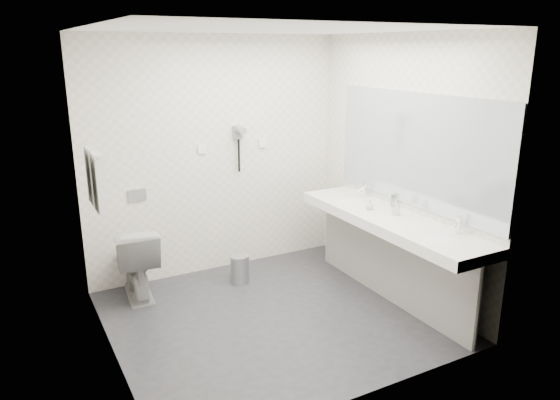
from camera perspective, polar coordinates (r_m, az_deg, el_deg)
floor at (r=4.93m, az=-0.72°, el=-12.48°), size 2.80×2.80×0.00m
ceiling at (r=4.33m, az=-0.84°, el=17.98°), size 2.80×2.80×0.00m
wall_back at (r=5.62m, az=-6.97°, el=4.62°), size 2.80×0.00×2.80m
wall_front at (r=3.42m, az=9.44°, el=-3.05°), size 2.80×0.00×2.80m
wall_left at (r=4.03m, az=-18.66°, el=-0.71°), size 0.00×2.60×2.60m
wall_right at (r=5.25m, az=12.91°, el=3.51°), size 0.00×2.60×2.60m
vanity_counter at (r=5.04m, az=11.72°, el=-2.23°), size 0.55×2.20×0.10m
vanity_panel at (r=5.21m, az=11.67°, el=-6.63°), size 0.03×2.15×0.75m
vanity_post_near at (r=4.56m, az=20.47°, el=-10.75°), size 0.06×0.06×0.75m
vanity_post_far at (r=5.99m, az=5.52°, el=-3.29°), size 0.06×0.06×0.75m
mirror at (r=5.05m, az=14.41°, el=5.25°), size 0.02×2.20×1.05m
basin_near at (r=4.59m, az=16.95°, el=-4.02°), size 0.40×0.31×0.05m
basin_far at (r=5.52m, az=7.43°, el=-0.04°), size 0.40×0.31×0.05m
faucet_near at (r=4.69m, az=18.72°, el=-2.55°), size 0.04×0.04×0.15m
faucet_far at (r=5.61m, az=9.08°, el=1.10°), size 0.04×0.04×0.15m
soap_bottle_a at (r=5.06m, az=12.31°, el=-1.01°), size 0.07×0.07×0.10m
soap_bottle_b at (r=5.17m, az=9.64°, el=-0.51°), size 0.11×0.11×0.10m
soap_bottle_c at (r=5.04m, az=12.57°, el=-1.03°), size 0.05×0.05×0.12m
glass_left at (r=5.32m, az=12.22°, el=-0.06°), size 0.09×0.09×0.12m
toilet at (r=5.36m, az=-15.29°, el=-6.37°), size 0.48×0.75×0.72m
flush_plate at (r=5.43m, az=-15.16°, el=0.51°), size 0.18×0.02×0.12m
pedal_bin at (r=5.55m, az=-4.38°, el=-7.50°), size 0.26×0.26×0.28m
bin_lid at (r=5.49m, az=-4.41°, el=-6.09°), size 0.20×0.20×0.02m
towel_rail at (r=4.50m, az=-19.65°, el=4.83°), size 0.02×0.62×0.02m
towel_near at (r=4.42m, az=-18.96°, el=1.75°), size 0.07×0.24×0.48m
towel_far at (r=4.69m, az=-19.56°, el=2.49°), size 0.07×0.24×0.48m
dryer_cradle at (r=5.65m, az=-4.57°, el=7.32°), size 0.10×0.04×0.14m
dryer_barrel at (r=5.58m, az=-4.28°, el=7.53°), size 0.08×0.14×0.08m
dryer_cord at (r=5.68m, az=-4.45°, el=4.80°), size 0.02×0.02×0.35m
switch_plate_a at (r=5.54m, az=-8.41°, el=5.45°), size 0.09×0.02×0.09m
switch_plate_b at (r=5.81m, az=-1.90°, el=6.11°), size 0.09×0.02×0.09m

